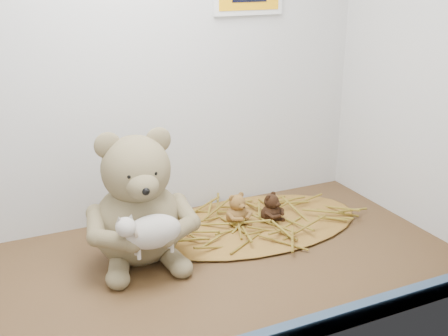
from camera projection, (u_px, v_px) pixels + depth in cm
name	position (u px, v px, depth cm)	size (l,w,h in cm)	color
alcove_shell	(158.00, 47.00, 107.81)	(120.40, 60.20, 90.40)	#482B19
straw_bed	(253.00, 224.00, 136.33)	(54.64, 31.73, 1.06)	brown
main_teddy	(137.00, 197.00, 116.42)	(23.24, 24.53, 28.82)	#877653
toy_lamb	(153.00, 232.00, 108.76)	(14.63, 8.93, 9.45)	beige
mini_teddy_tan	(237.00, 208.00, 134.14)	(6.42, 6.78, 7.97)	brown
mini_teddy_brown	(271.00, 207.00, 135.52)	(6.01, 6.34, 7.45)	black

